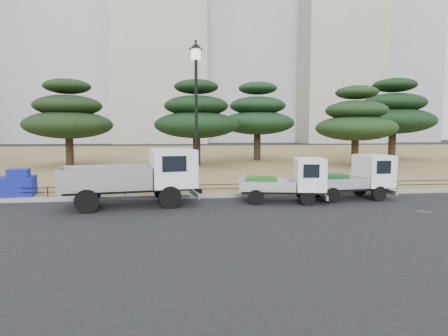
{
  "coord_description": "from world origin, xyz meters",
  "views": [
    {
      "loc": [
        -2.0,
        -12.8,
        2.74
      ],
      "look_at": [
        0.0,
        2.0,
        1.3
      ],
      "focal_mm": 30.0,
      "sensor_mm": 36.0,
      "label": 1
    }
  ],
  "objects": [
    {
      "name": "ground",
      "position": [
        0.0,
        0.0,
        0.0
      ],
      "size": [
        220.0,
        220.0,
        0.0
      ],
      "primitive_type": "plane",
      "color": "black"
    },
    {
      "name": "lawn",
      "position": [
        0.0,
        30.6,
        0.07
      ],
      "size": [
        120.0,
        56.0,
        0.15
      ],
      "primitive_type": "cube",
      "color": "olive",
      "rests_on": "ground"
    },
    {
      "name": "curb",
      "position": [
        0.0,
        2.6,
        0.08
      ],
      "size": [
        120.0,
        0.25,
        0.16
      ],
      "primitive_type": "cube",
      "color": "gray",
      "rests_on": "ground"
    },
    {
      "name": "truck_large",
      "position": [
        -3.31,
        1.3,
        1.16
      ],
      "size": [
        5.02,
        2.57,
        2.09
      ],
      "rotation": [
        0.0,
        0.0,
        0.15
      ],
      "color": "black",
      "rests_on": "ground"
    },
    {
      "name": "truck_kei_front",
      "position": [
        2.44,
        1.21,
        0.86
      ],
      "size": [
        3.47,
        1.99,
        1.73
      ],
      "rotation": [
        0.0,
        0.0,
        -0.2
      ],
      "color": "black",
      "rests_on": "ground"
    },
    {
      "name": "truck_kei_rear",
      "position": [
        5.35,
        1.55,
        0.9
      ],
      "size": [
        3.54,
        1.73,
        1.8
      ],
      "rotation": [
        0.0,
        0.0,
        0.08
      ],
      "color": "black",
      "rests_on": "ground"
    },
    {
      "name": "street_lamp",
      "position": [
        -1.04,
        2.9,
        4.36
      ],
      "size": [
        0.56,
        0.56,
        6.23
      ],
      "color": "black",
      "rests_on": "lawn"
    },
    {
      "name": "pipe_fence",
      "position": [
        0.0,
        2.75,
        0.44
      ],
      "size": [
        38.0,
        0.04,
        0.4
      ],
      "color": "black",
      "rests_on": "lawn"
    },
    {
      "name": "tarp_pile",
      "position": [
        -8.49,
        3.26,
        0.59
      ],
      "size": [
        1.84,
        1.47,
        1.11
      ],
      "rotation": [
        0.0,
        0.0,
        0.16
      ],
      "color": "#141E9E",
      "rests_on": "lawn"
    },
    {
      "name": "manhole",
      "position": [
        6.5,
        -1.2,
        0.01
      ],
      "size": [
        0.6,
        0.6,
        0.01
      ],
      "primitive_type": "cylinder",
      "color": "#2D2D30",
      "rests_on": "ground"
    },
    {
      "name": "pine_west_near",
      "position": [
        -9.88,
        17.08,
        3.94
      ],
      "size": [
        6.56,
        6.56,
        6.56
      ],
      "color": "black",
      "rests_on": "lawn"
    },
    {
      "name": "pine_center_left",
      "position": [
        -0.22,
        16.18,
        3.95
      ],
      "size": [
        6.47,
        6.47,
        6.57
      ],
      "color": "black",
      "rests_on": "lawn"
    },
    {
      "name": "pine_center_right",
      "position": [
        5.66,
        20.97,
        4.27
      ],
      "size": [
        6.71,
        6.71,
        7.12
      ],
      "color": "black",
      "rests_on": "lawn"
    },
    {
      "name": "pine_east_near",
      "position": [
        11.64,
        13.94,
        3.64
      ],
      "size": [
        5.98,
        5.98,
        6.04
      ],
      "color": "black",
      "rests_on": "lawn"
    },
    {
      "name": "pine_east_far",
      "position": [
        18.58,
        20.27,
        4.53
      ],
      "size": [
        7.56,
        7.56,
        7.59
      ],
      "color": "black",
      "rests_on": "lawn"
    },
    {
      "name": "tower_center_left",
      "position": [
        -5.0,
        85.0,
        27.5
      ],
      "size": [
        22.0,
        20.0,
        55.0
      ],
      "primitive_type": "cube",
      "color": "#AAA08C",
      "rests_on": "ground"
    },
    {
      "name": "tower_center_right",
      "position": [
        18.0,
        95.0,
        40.0
      ],
      "size": [
        26.0,
        24.0,
        80.0
      ],
      "primitive_type": "cube",
      "color": "#A0A0A5",
      "rests_on": "ground"
    },
    {
      "name": "tower_east",
      "position": [
        40.0,
        82.0,
        24.0
      ],
      "size": [
        20.0,
        18.0,
        48.0
      ],
      "primitive_type": "cube",
      "color": "#AAA08C",
      "rests_on": "ground"
    },
    {
      "name": "tower_far_east",
      "position": [
        58.0,
        90.0,
        35.0
      ],
      "size": [
        24.0,
        20.0,
        70.0
      ],
      "primitive_type": "cube",
      "color": "#A0A0A5",
      "rests_on": "ground"
    },
    {
      "name": "radio_tower",
      "position": [
        72.0,
        85.0,
        30.04
      ],
      "size": [
        1.8,
        1.8,
        63.0
      ],
      "color": "#D83F33",
      "rests_on": "ground"
    }
  ]
}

